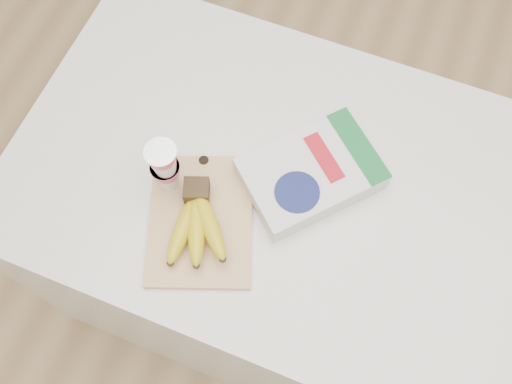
% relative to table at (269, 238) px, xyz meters
% --- Properties ---
extents(table, '(1.06, 0.71, 0.80)m').
position_rel_table_xyz_m(table, '(0.00, 0.00, 0.00)').
color(table, white).
rests_on(table, ground).
extents(cutting_board, '(0.28, 0.32, 0.01)m').
position_rel_table_xyz_m(cutting_board, '(-0.09, -0.15, 0.40)').
color(cutting_board, tan).
rests_on(cutting_board, table).
extents(bananas, '(0.15, 0.18, 0.06)m').
position_rel_table_xyz_m(bananas, '(-0.09, -0.16, 0.43)').
color(bananas, '#382816').
rests_on(bananas, cutting_board).
extents(yogurt_stack, '(0.06, 0.06, 0.14)m').
position_rel_table_xyz_m(yogurt_stack, '(-0.18, -0.10, 0.49)').
color(yogurt_stack, white).
rests_on(yogurt_stack, cutting_board).
extents(cereal_box, '(0.30, 0.30, 0.06)m').
position_rel_table_xyz_m(cereal_box, '(0.07, 0.02, 0.43)').
color(cereal_box, silver).
rests_on(cereal_box, table).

